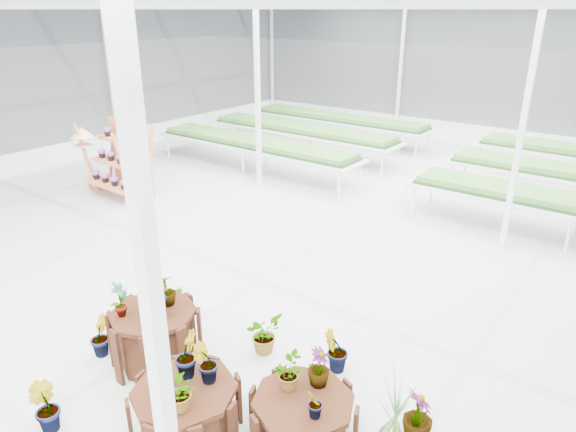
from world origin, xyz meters
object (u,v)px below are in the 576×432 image
Objects in this scene: plinth_mid at (186,411)px; shelf_rack at (118,161)px; bird_table at (86,160)px; plinth_tall at (156,337)px; plinth_low at (303,418)px.

plinth_mid is 8.10m from shelf_rack.
plinth_mid is 8.72m from bird_table.
plinth_tall is 6.76m from shelf_rack.
plinth_tall is at bearing -177.40° from plinth_low.
bird_table is (-0.88, -0.29, -0.07)m from shelf_rack.
bird_table is (-7.76, 3.93, 0.51)m from plinth_mid.
shelf_rack reaches higher than plinth_mid.
shelf_rack is at bearing 147.51° from plinth_tall.
plinth_mid is 0.70× the size of bird_table.
plinth_low is at bearing 2.60° from plinth_tall.
shelf_rack reaches higher than plinth_low.
plinth_low is 9.36m from bird_table.
plinth_low is at bearing -21.08° from shelf_rack.
plinth_low is 0.63× the size of shelf_rack.
shelf_rack is 1.09× the size of bird_table.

